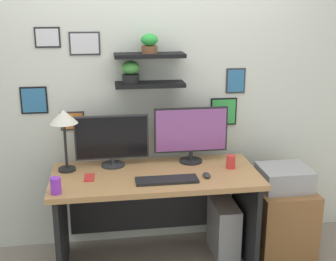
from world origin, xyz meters
name	(u,v)px	position (x,y,z in m)	size (l,w,h in m)	color
back_wall_assembly	(148,82)	(0.00, 0.44, 1.35)	(4.40, 0.24, 2.70)	silver
desk	(155,197)	(0.00, 0.05, 0.54)	(1.52, 0.68, 0.75)	tan
monitor_left	(112,140)	(-0.31, 0.22, 0.96)	(0.56, 0.18, 0.40)	#2D2D33
monitor_right	(191,133)	(0.31, 0.22, 0.99)	(0.58, 0.18, 0.44)	black
keyboard	(167,180)	(0.06, -0.16, 0.76)	(0.44, 0.14, 0.02)	black
computer_mouse	(207,175)	(0.36, -0.12, 0.77)	(0.06, 0.09, 0.03)	#2D2D33
desk_lamp	(64,121)	(-0.65, 0.16, 1.13)	(0.20, 0.20, 0.47)	black
cell_phone	(89,177)	(-0.48, -0.02, 0.76)	(0.07, 0.14, 0.01)	red
pen_cup	(231,162)	(0.58, 0.03, 0.80)	(0.07, 0.07, 0.10)	red
water_cup	(56,186)	(-0.69, -0.25, 0.81)	(0.07, 0.07, 0.11)	purple
drawer_cabinet	(281,220)	(1.02, 0.03, 0.28)	(0.44, 0.50, 0.56)	brown
printer	(284,178)	(1.02, 0.03, 0.64)	(0.38, 0.34, 0.17)	#9E9EA3
computer_tower_right	(223,228)	(0.55, 0.07, 0.22)	(0.18, 0.40, 0.44)	#99999E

